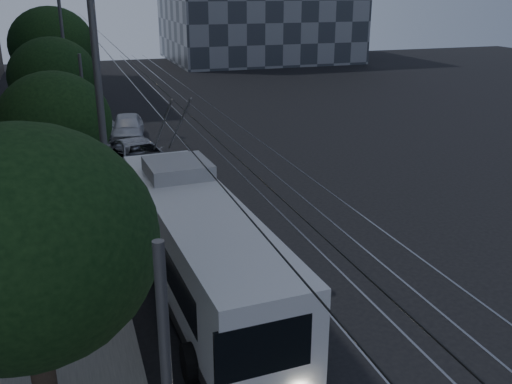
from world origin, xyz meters
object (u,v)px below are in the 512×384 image
Objects in this scene: car_white_a at (128,127)px; car_white_c at (93,108)px; car_white_d at (88,94)px; trolleybus at (198,247)px; streetlamp_near at (114,82)px; car_white_b at (102,127)px; pickup_silver at (139,158)px; streetlamp_far at (69,26)px.

car_white_c is (-1.60, 6.82, -0.05)m from car_white_a.
car_white_c is 6.30m from car_white_d.
streetlamp_near reaches higher than trolleybus.
car_white_c reaches higher than car_white_b.
pickup_silver is at bearing 80.84° from streetlamp_near.
pickup_silver is 6.95m from car_white_a.
pickup_silver reaches higher than car_white_d.
trolleybus is 1.05× the size of streetlamp_far.
car_white_c is 0.41× the size of streetlamp_far.
streetlamp_near is at bearing -93.72° from car_white_c.
car_white_b is 11.89m from car_white_d.
car_white_a is at bearing 86.78° from trolleybus.
trolleybus reaches higher than car_white_a.
streetlamp_far is (-1.25, 0.70, 5.88)m from car_white_b.
car_white_b is 6.05m from streetlamp_far.
pickup_silver reaches higher than car_white_c.
car_white_b is at bearing 88.05° from streetlamp_near.
trolleybus is at bearing -82.25° from car_white_a.
streetlamp_far reaches higher than car_white_a.
car_white_a is 0.45× the size of streetlamp_near.
car_white_c is at bearing 90.43° from trolleybus.
streetlamp_far reaches higher than car_white_b.
trolleybus is 19.34m from car_white_a.
car_white_c is at bearing 83.78° from car_white_b.
trolleybus is 5.14m from streetlamp_near.
pickup_silver is 1.36× the size of car_white_d.
streetlamp_near is at bearing 145.77° from trolleybus.
streetlamp_far is (-1.09, -11.19, 5.79)m from car_white_d.
car_white_a is at bearing 77.53° from pickup_silver.
trolleybus reaches higher than pickup_silver.
trolleybus is at bearing -74.51° from car_white_d.
car_white_b is 0.41× the size of streetlamp_far.
streetlamp_near is at bearing -77.87° from car_white_d.
streetlamp_near is 20.11m from streetlamp_far.
streetlamp_near is at bearing -99.99° from car_white_b.
streetlamp_near is (-0.50, -31.29, 5.48)m from car_white_d.
trolleybus is 32.49m from car_white_d.
pickup_silver is at bearing -74.85° from streetlamp_far.
streetlamp_near is at bearing -109.38° from pickup_silver.
streetlamp_far reaches higher than car_white_d.
trolleybus is at bearing -31.60° from streetlamp_near.
car_white_c is (-0.18, 5.58, 0.09)m from car_white_b.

